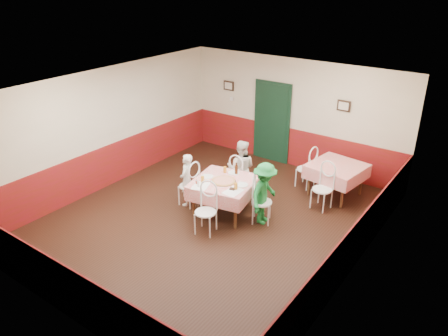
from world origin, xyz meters
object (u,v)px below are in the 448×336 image
Objects in this scene: chair_second_a at (306,169)px; beer_bottle at (236,169)px; pizza at (224,181)px; diner_right at (264,194)px; chair_left at (189,186)px; chair_second_b at (322,190)px; glass_a at (203,179)px; chair_far at (240,178)px; wallet at (232,189)px; diner_far at (241,168)px; main_table at (224,197)px; chair_near at (206,212)px; glass_b at (236,186)px; diner_left at (187,180)px; second_table at (336,180)px; glass_c at (225,170)px; chair_right at (262,202)px.

chair_second_a is 3.69× the size of beer_bottle.
diner_right is (0.87, 0.20, -0.12)m from pizza.
chair_left is 1.00× the size of chair_second_b.
pizza is 0.44m from glass_a.
chair_far is 8.18× the size of wallet.
diner_far is at bearing 148.29° from chair_left.
main_table is 1.36× the size of chair_second_a.
pizza is at bearing 86.54° from chair_near.
chair_left is at bearing 179.12° from glass_b.
pizza is 3.66× the size of glass_b.
glass_b is 0.54× the size of beer_bottle.
diner_left is 1.27m from diner_far.
wallet is at bearing 68.87° from diner_left.
diner_far is (-0.53, 1.11, -0.10)m from wallet.
glass_b reaches higher than glass_a.
second_table is at bearing 62.80° from glass_b.
pizza reaches higher than main_table.
beer_bottle is at bearing 87.97° from pizza.
chair_left is 1.00× the size of chair_near.
glass_b is (-1.19, -2.31, 0.45)m from second_table.
diner_right is at bearing 82.03° from diner_left.
chair_second_b is at bearing 41.53° from glass_a.
diner_left is at bearing -148.13° from beer_bottle.
diner_far is 1.27m from diner_right.
second_table is 8.49× the size of glass_c.
diner_right is at bearing 8.86° from chair_second_a.
beer_bottle reaches higher than glass_a.
wallet is (0.68, 0.09, -0.05)m from glass_a.
chair_near reaches higher than glass_a.
glass_c is at bearing 75.96° from diner_right.
chair_left is at bearing -139.68° from chair_second_b.
diner_left is (-1.30, 0.01, -0.23)m from glass_b.
glass_a is (-1.15, -0.47, 0.38)m from chair_right.
wallet is at bearing 121.59° from diner_right.
chair_near is 1.86× the size of pizza.
wallet is at bearing 91.74° from diner_far.
chair_second_a is at bearing 64.57° from beer_bottle.
chair_near is 0.72m from wallet.
beer_bottle is 0.18× the size of diner_far.
chair_far is 0.68× the size of diner_right.
chair_right is at bearing 13.14° from pizza.
glass_a is at bearing 87.22° from chair_right.
beer_bottle is at bearing 47.71° from chair_right.
chair_far reaches higher than main_table.
glass_b is at bearing -38.88° from glass_c.
pizza is at bearing -130.12° from chair_second_b.
glass_a is (-0.33, -0.28, 0.05)m from pizza.
chair_right is 0.22m from diner_right.
diner_far reaches higher than pizza.
main_table is 0.92× the size of diner_far.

